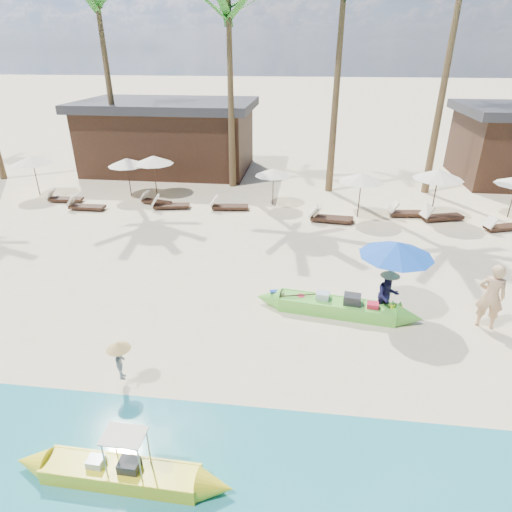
# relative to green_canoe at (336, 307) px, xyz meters

# --- Properties ---
(ground) EXTENTS (240.00, 240.00, 0.00)m
(ground) POSITION_rel_green_canoe_xyz_m (-1.99, -1.54, -0.24)
(ground) COLOR beige
(ground) RESTS_ON ground
(green_canoe) EXTENTS (5.52, 1.19, 0.70)m
(green_canoe) POSITION_rel_green_canoe_xyz_m (0.00, 0.00, 0.00)
(green_canoe) COLOR #61CC3E
(green_canoe) RESTS_ON ground
(yellow_canoe) EXTENTS (4.66, 0.67, 1.21)m
(yellow_canoe) POSITION_rel_green_canoe_xyz_m (-4.17, -6.11, -0.04)
(yellow_canoe) COLOR yellow
(yellow_canoe) RESTS_ON ground
(tourist) EXTENTS (0.83, 0.65, 1.99)m
(tourist) POSITION_rel_green_canoe_xyz_m (4.19, -0.14, 0.76)
(tourist) COLOR tan
(tourist) RESTS_ON ground
(vendor_green) EXTENTS (0.82, 0.71, 1.44)m
(vendor_green) POSITION_rel_green_canoe_xyz_m (1.42, 0.01, 0.49)
(vendor_green) COLOR #131334
(vendor_green) RESTS_ON ground
(vendor_yellow) EXTENTS (0.50, 0.66, 0.91)m
(vendor_yellow) POSITION_rel_green_canoe_xyz_m (-5.15, -3.66, 0.40)
(vendor_yellow) COLOR gray
(vendor_yellow) RESTS_ON ground
(blue_umbrella) EXTENTS (2.12, 2.12, 2.28)m
(blue_umbrella) POSITION_rel_green_canoe_xyz_m (1.57, 0.36, 1.83)
(blue_umbrella) COLOR #99999E
(blue_umbrella) RESTS_ON ground
(resort_parasol_2) EXTENTS (2.06, 2.06, 2.13)m
(resort_parasol_2) POSITION_rel_green_canoe_xyz_m (-15.53, 9.77, 1.68)
(resort_parasol_2) COLOR #331E15
(resort_parasol_2) RESTS_ON ground
(resort_parasol_3) EXTENTS (1.99, 1.99, 2.05)m
(resort_parasol_3) POSITION_rel_green_canoe_xyz_m (-10.48, 10.17, 1.61)
(resort_parasol_3) COLOR #331E15
(resort_parasol_3) RESTS_ON ground
(lounger_3_left) EXTENTS (1.82, 0.66, 0.61)m
(lounger_3_left) POSITION_rel_green_canoe_xyz_m (-13.60, 8.81, -0.03)
(lounger_3_left) COLOR #331E15
(lounger_3_left) RESTS_ON ground
(lounger_3_right) EXTENTS (1.82, 0.56, 0.62)m
(lounger_3_right) POSITION_rel_green_canoe_xyz_m (-11.93, 7.80, -0.03)
(lounger_3_right) COLOR #331E15
(lounger_3_right) RESTS_ON ground
(resort_parasol_4) EXTENTS (2.10, 2.10, 2.17)m
(resort_parasol_4) POSITION_rel_green_canoe_xyz_m (-9.13, 10.41, 1.72)
(resort_parasol_4) COLOR #331E15
(resort_parasol_4) RESTS_ON ground
(lounger_4_left) EXTENTS (1.69, 0.89, 0.55)m
(lounger_4_left) POSITION_rel_green_canoe_xyz_m (-8.79, 9.04, -0.05)
(lounger_4_left) COLOR #331E15
(lounger_4_left) RESTS_ON ground
(lounger_4_right) EXTENTS (1.92, 0.91, 0.63)m
(lounger_4_right) POSITION_rel_green_canoe_xyz_m (-7.84, 8.44, -0.03)
(lounger_4_right) COLOR #331E15
(lounger_4_right) RESTS_ON ground
(resort_parasol_5) EXTENTS (1.83, 1.83, 1.88)m
(resort_parasol_5) POSITION_rel_green_canoe_xyz_m (-2.76, 9.68, 1.46)
(resort_parasol_5) COLOR #331E15
(resort_parasol_5) RESTS_ON ground
(lounger_5_left) EXTENTS (1.92, 0.78, 0.64)m
(lounger_5_left) POSITION_rel_green_canoe_xyz_m (-4.92, 8.66, -0.02)
(lounger_5_left) COLOR #331E15
(lounger_5_left) RESTS_ON ground
(resort_parasol_6) EXTENTS (2.07, 2.07, 2.13)m
(resort_parasol_6) POSITION_rel_green_canoe_xyz_m (1.39, 8.43, 1.68)
(resort_parasol_6) COLOR #331E15
(resort_parasol_6) RESTS_ON ground
(lounger_6_left) EXTENTS (1.88, 0.72, 0.63)m
(lounger_6_left) POSITION_rel_green_canoe_xyz_m (0.12, 7.71, -0.03)
(lounger_6_left) COLOR #331E15
(lounger_6_left) RESTS_ON ground
(lounger_6_right) EXTENTS (1.96, 0.81, 0.65)m
(lounger_6_right) POSITION_rel_green_canoe_xyz_m (-0.05, 7.59, -0.02)
(lounger_6_right) COLOR #331E15
(lounger_6_right) RESTS_ON ground
(resort_parasol_7) EXTENTS (2.24, 2.24, 2.31)m
(resort_parasol_7) POSITION_rel_green_canoe_xyz_m (4.82, 8.77, 1.84)
(resort_parasol_7) COLOR #331E15
(resort_parasol_7) RESTS_ON ground
(lounger_7_left) EXTENTS (2.01, 0.81, 0.66)m
(lounger_7_left) POSITION_rel_green_canoe_xyz_m (3.71, 8.77, -0.01)
(lounger_7_left) COLOR #331E15
(lounger_7_left) RESTS_ON ground
(lounger_7_right) EXTENTS (2.07, 1.15, 0.67)m
(lounger_7_right) POSITION_rel_green_canoe_xyz_m (5.11, 8.41, -0.01)
(lounger_7_right) COLOR #331E15
(lounger_7_right) RESTS_ON ground
(lounger_8_left) EXTENTS (1.79, 1.06, 0.58)m
(lounger_8_left) POSITION_rel_green_canoe_xyz_m (7.45, 7.50, -0.04)
(lounger_8_left) COLOR #331E15
(lounger_8_left) RESTS_ON ground
(palm_2) EXTENTS (2.08, 2.08, 11.33)m
(palm_2) POSITION_rel_green_canoe_xyz_m (-12.44, 13.54, 8.95)
(palm_2) COLOR brown
(palm_2) RESTS_ON ground
(palm_3) EXTENTS (2.08, 2.08, 10.52)m
(palm_3) POSITION_rel_green_canoe_xyz_m (-5.35, 12.74, 8.34)
(palm_3) COLOR brown
(palm_3) RESTS_ON ground
(pavilion_west) EXTENTS (10.80, 6.60, 4.30)m
(pavilion_west) POSITION_rel_green_canoe_xyz_m (-9.99, 15.96, 1.95)
(pavilion_west) COLOR #331E15
(pavilion_west) RESTS_ON ground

